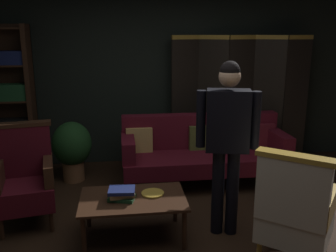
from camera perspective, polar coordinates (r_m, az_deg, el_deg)
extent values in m
plane|color=black|center=(3.70, 1.69, -17.57)|extent=(10.00, 10.00, 0.00)
cube|color=black|center=(5.60, -2.22, 8.67)|extent=(7.20, 0.10, 2.80)
cube|color=black|center=(5.51, 2.62, 3.85)|extent=(0.44, 0.20, 1.90)
cube|color=#B78E33|center=(5.42, 2.74, 13.45)|extent=(0.44, 0.21, 0.06)
cube|color=black|center=(5.56, 6.80, 3.85)|extent=(0.40, 0.28, 1.90)
cube|color=#B78E33|center=(5.47, 7.10, 13.37)|extent=(0.40, 0.29, 0.06)
cube|color=black|center=(5.63, 10.97, 3.81)|extent=(0.44, 0.18, 1.90)
cube|color=#B78E33|center=(5.53, 11.43, 13.21)|extent=(0.45, 0.19, 0.06)
cube|color=black|center=(5.72, 15.02, 3.76)|extent=(0.40, 0.28, 1.90)
cube|color=#B78E33|center=(5.63, 15.64, 12.99)|extent=(0.41, 0.28, 0.06)
cube|color=black|center=(5.85, 18.94, 3.69)|extent=(0.44, 0.18, 1.90)
cube|color=#B78E33|center=(5.76, 19.70, 12.71)|extent=(0.45, 0.19, 0.06)
cube|color=#382114|center=(5.50, -20.21, 3.73)|extent=(0.06, 0.32, 2.05)
cube|color=#382114|center=(5.75, -23.99, 3.81)|extent=(0.90, 0.02, 2.05)
cube|color=#382114|center=(5.84, -23.42, -5.80)|extent=(0.86, 0.30, 0.02)
cube|color=#382114|center=(5.71, -23.90, -1.23)|extent=(0.86, 0.30, 0.02)
cube|color=black|center=(5.66, -24.08, -0.13)|extent=(0.78, 0.22, 0.21)
cube|color=#382114|center=(5.60, -24.40, 3.52)|extent=(0.86, 0.30, 0.02)
cylinder|color=#382114|center=(4.54, -5.50, -9.69)|extent=(0.07, 0.07, 0.22)
cylinder|color=#382114|center=(4.97, 17.20, -8.13)|extent=(0.07, 0.07, 0.22)
cylinder|color=#382114|center=(5.10, -5.75, -6.94)|extent=(0.07, 0.07, 0.22)
cylinder|color=#382114|center=(5.48, 14.63, -5.81)|extent=(0.07, 0.07, 0.22)
cube|color=#4C0F19|center=(4.86, 5.62, -5.39)|extent=(2.10, 0.76, 0.20)
cube|color=#4C0F19|center=(5.05, 4.92, -0.68)|extent=(2.10, 0.18, 0.46)
cube|color=#4C0F19|center=(4.67, -6.13, -3.26)|extent=(0.16, 0.68, 0.26)
cube|color=#4C0F19|center=(5.09, 16.50, -2.27)|extent=(0.16, 0.68, 0.26)
cube|color=tan|center=(4.86, -4.43, -2.26)|extent=(0.34, 0.13, 0.34)
cube|color=#4C5123|center=(4.97, 5.17, -1.90)|extent=(0.34, 0.11, 0.34)
cube|color=maroon|center=(5.21, 14.13, -1.51)|extent=(0.35, 0.14, 0.34)
cylinder|color=#382114|center=(3.49, -12.83, -16.29)|extent=(0.04, 0.04, 0.39)
cylinder|color=#382114|center=(3.52, 2.50, -15.69)|extent=(0.04, 0.04, 0.39)
cylinder|color=#382114|center=(3.97, -12.14, -12.33)|extent=(0.04, 0.04, 0.39)
cylinder|color=#382114|center=(3.99, 1.14, -11.83)|extent=(0.04, 0.04, 0.39)
cube|color=#382114|center=(3.62, -5.39, -11.09)|extent=(1.00, 0.64, 0.03)
cylinder|color=#B78E33|center=(3.78, 22.94, -16.13)|extent=(0.04, 0.04, 0.22)
cylinder|color=#B78E33|center=(3.85, 15.96, -14.92)|extent=(0.04, 0.04, 0.22)
cylinder|color=#B78E33|center=(3.47, 13.79, -18.32)|extent=(0.04, 0.04, 0.22)
cube|color=beige|center=(3.50, 18.90, -14.01)|extent=(0.79, 0.79, 0.24)
cube|color=beige|center=(3.13, 18.53, -9.55)|extent=(0.51, 0.44, 0.54)
cube|color=#B78E33|center=(3.03, 18.97, -4.52)|extent=(0.55, 0.48, 0.04)
cube|color=#B78E33|center=(3.37, 23.27, -11.23)|extent=(0.38, 0.45, 0.22)
cube|color=#B78E33|center=(3.45, 15.28, -9.92)|extent=(0.38, 0.45, 0.22)
cylinder|color=#382114|center=(4.05, -24.18, -14.19)|extent=(0.04, 0.04, 0.22)
cylinder|color=#382114|center=(4.01, -17.46, -13.81)|extent=(0.04, 0.04, 0.22)
cylinder|color=#382114|center=(4.45, -23.57, -11.42)|extent=(0.04, 0.04, 0.22)
cylinder|color=#382114|center=(4.42, -17.54, -11.05)|extent=(0.04, 0.04, 0.22)
cube|color=#4C0F19|center=(4.13, -20.98, -9.72)|extent=(0.65, 0.65, 0.24)
cube|color=#4C0F19|center=(4.21, -21.31, -3.60)|extent=(0.57, 0.22, 0.54)
cube|color=#382114|center=(4.13, -21.67, 0.23)|extent=(0.61, 0.23, 0.04)
cube|color=#382114|center=(4.03, -17.85, -6.49)|extent=(0.18, 0.51, 0.22)
cylinder|color=black|center=(3.73, 9.82, -10.03)|extent=(0.12, 0.12, 0.86)
cylinder|color=black|center=(3.73, 7.64, -9.99)|extent=(0.12, 0.12, 0.86)
cube|color=maroon|center=(3.56, 9.02, -3.10)|extent=(0.35, 0.23, 0.09)
cube|color=black|center=(3.49, 9.18, 0.81)|extent=(0.44, 0.30, 0.58)
cube|color=white|center=(3.59, 9.11, 1.67)|extent=(0.14, 0.04, 0.41)
cube|color=maroon|center=(3.56, 9.25, 5.32)|extent=(0.09, 0.04, 0.04)
cylinder|color=black|center=(3.52, 13.25, 0.85)|extent=(0.09, 0.09, 0.54)
cylinder|color=black|center=(3.49, 5.08, 1.08)|extent=(0.09, 0.09, 0.54)
sphere|color=tan|center=(3.42, 9.45, 7.49)|extent=(0.20, 0.20, 0.20)
sphere|color=black|center=(3.42, 9.49, 8.33)|extent=(0.18, 0.18, 0.18)
cylinder|color=brown|center=(5.19, -14.27, -6.59)|extent=(0.28, 0.28, 0.28)
ellipsoid|color=#193D19|center=(5.07, -14.53, -2.66)|extent=(0.51, 0.51, 0.59)
cube|color=#1E4C28|center=(3.59, -7.08, -10.86)|extent=(0.28, 0.23, 0.03)
cube|color=#9E7A47|center=(3.57, -7.10, -10.32)|extent=(0.25, 0.18, 0.04)
cube|color=navy|center=(3.56, -7.12, -9.77)|extent=(0.26, 0.21, 0.03)
cylinder|color=gold|center=(3.67, -2.36, -10.27)|extent=(0.22, 0.22, 0.02)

